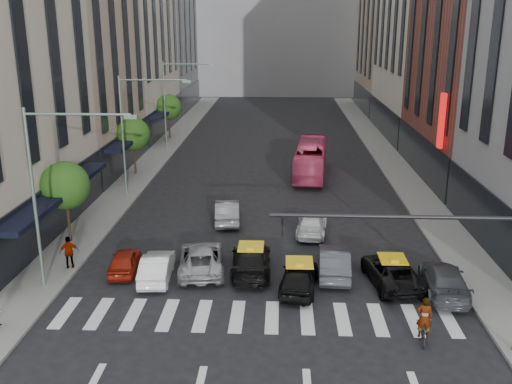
# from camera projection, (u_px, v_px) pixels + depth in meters

# --- Properties ---
(ground) EXTENTS (160.00, 160.00, 0.00)m
(ground) POSITION_uv_depth(u_px,v_px,m) (257.00, 334.00, 24.61)
(ground) COLOR black
(ground) RESTS_ON ground
(sidewalk_left) EXTENTS (3.00, 96.00, 0.15)m
(sidewalk_left) POSITION_uv_depth(u_px,v_px,m) (149.00, 163.00, 53.78)
(sidewalk_left) COLOR slate
(sidewalk_left) RESTS_ON ground
(sidewalk_right) EXTENTS (3.00, 96.00, 0.15)m
(sidewalk_right) POSITION_uv_depth(u_px,v_px,m) (395.00, 166.00, 52.80)
(sidewalk_right) COLOR slate
(sidewalk_right) RESTS_ON ground
(building_left_b) EXTENTS (8.00, 16.00, 24.00)m
(building_left_b) POSITION_uv_depth(u_px,v_px,m) (73.00, 33.00, 48.67)
(building_left_b) COLOR tan
(building_left_b) RESTS_ON ground
(building_left_d) EXTENTS (8.00, 18.00, 30.00)m
(building_left_d) POSITION_uv_depth(u_px,v_px,m) (160.00, 7.00, 83.20)
(building_left_d) COLOR gray
(building_left_d) RESTS_ON ground
(building_right_b) EXTENTS (8.00, 18.00, 26.00)m
(building_right_b) POSITION_uv_depth(u_px,v_px,m) (482.00, 21.00, 45.98)
(building_right_b) COLOR brown
(building_right_b) RESTS_ON ground
(building_right_d) EXTENTS (8.00, 18.00, 28.00)m
(building_right_d) POSITION_uv_depth(u_px,v_px,m) (394.00, 14.00, 82.05)
(building_right_d) COLOR tan
(building_right_d) RESTS_ON ground
(tree_near) EXTENTS (2.88, 2.88, 4.95)m
(tree_near) POSITION_uv_depth(u_px,v_px,m) (65.00, 186.00, 33.63)
(tree_near) COLOR black
(tree_near) RESTS_ON sidewalk_left
(tree_mid) EXTENTS (2.88, 2.88, 4.95)m
(tree_mid) POSITION_uv_depth(u_px,v_px,m) (133.00, 134.00, 48.94)
(tree_mid) COLOR black
(tree_mid) RESTS_ON sidewalk_left
(tree_far) EXTENTS (2.88, 2.88, 4.95)m
(tree_far) POSITION_uv_depth(u_px,v_px,m) (169.00, 107.00, 64.24)
(tree_far) COLOR black
(tree_far) RESTS_ON sidewalk_left
(streetlamp_near) EXTENTS (5.38, 0.25, 9.00)m
(streetlamp_near) POSITION_uv_depth(u_px,v_px,m) (51.00, 176.00, 27.16)
(streetlamp_near) COLOR gray
(streetlamp_near) RESTS_ON sidewalk_left
(streetlamp_mid) EXTENTS (5.38, 0.25, 9.00)m
(streetlamp_mid) POSITION_uv_depth(u_px,v_px,m) (134.00, 120.00, 42.47)
(streetlamp_mid) COLOR gray
(streetlamp_mid) RESTS_ON sidewalk_left
(streetlamp_far) EXTENTS (5.38, 0.25, 9.00)m
(streetlamp_far) POSITION_uv_depth(u_px,v_px,m) (174.00, 94.00, 57.78)
(streetlamp_far) COLOR gray
(streetlamp_far) RESTS_ON sidewalk_left
(traffic_signal) EXTENTS (10.10, 0.20, 6.00)m
(traffic_signal) POSITION_uv_depth(u_px,v_px,m) (455.00, 250.00, 22.04)
(traffic_signal) COLOR black
(traffic_signal) RESTS_ON ground
(liberty_sign) EXTENTS (0.30, 0.70, 4.00)m
(liberty_sign) POSITION_uv_depth(u_px,v_px,m) (442.00, 121.00, 41.48)
(liberty_sign) COLOR red
(liberty_sign) RESTS_ON ground
(car_red) EXTENTS (1.79, 3.73, 1.23)m
(car_red) POSITION_uv_depth(u_px,v_px,m) (125.00, 261.00, 30.58)
(car_red) COLOR maroon
(car_red) RESTS_ON ground
(car_white_front) EXTENTS (1.72, 4.25, 1.37)m
(car_white_front) POSITION_uv_depth(u_px,v_px,m) (157.00, 267.00, 29.70)
(car_white_front) COLOR white
(car_white_front) RESTS_ON ground
(car_silver) EXTENTS (3.04, 5.44, 1.44)m
(car_silver) POSITION_uv_depth(u_px,v_px,m) (201.00, 258.00, 30.69)
(car_silver) COLOR #A4A5AA
(car_silver) RESTS_ON ground
(taxi_left) EXTENTS (2.23, 5.18, 1.49)m
(taxi_left) POSITION_uv_depth(u_px,v_px,m) (251.00, 260.00, 30.43)
(taxi_left) COLOR black
(taxi_left) RESTS_ON ground
(taxi_center) EXTENTS (2.29, 4.53, 1.48)m
(taxi_center) POSITION_uv_depth(u_px,v_px,m) (299.00, 276.00, 28.46)
(taxi_center) COLOR black
(taxi_center) RESTS_ON ground
(car_grey_mid) EXTENTS (1.85, 4.63, 1.50)m
(car_grey_mid) POSITION_uv_depth(u_px,v_px,m) (334.00, 262.00, 30.18)
(car_grey_mid) COLOR #3F4247
(car_grey_mid) RESTS_ON ground
(taxi_right) EXTENTS (2.92, 5.18, 1.37)m
(taxi_right) POSITION_uv_depth(u_px,v_px,m) (392.00, 271.00, 29.15)
(taxi_right) COLOR black
(taxi_right) RESTS_ON ground
(car_grey_curb) EXTENTS (2.47, 5.10, 1.43)m
(car_grey_curb) POSITION_uv_depth(u_px,v_px,m) (444.00, 280.00, 28.11)
(car_grey_curb) COLOR #44464C
(car_grey_curb) RESTS_ON ground
(car_row2_left) EXTENTS (2.00, 4.64, 1.49)m
(car_row2_left) POSITION_uv_depth(u_px,v_px,m) (227.00, 211.00, 38.18)
(car_row2_left) COLOR gray
(car_row2_left) RESTS_ON ground
(car_row2_right) EXTENTS (2.25, 4.52, 1.26)m
(car_row2_right) POSITION_uv_depth(u_px,v_px,m) (312.00, 224.00, 36.04)
(car_row2_right) COLOR white
(car_row2_right) RESTS_ON ground
(bus) EXTENTS (3.42, 10.56, 2.89)m
(bus) POSITION_uv_depth(u_px,v_px,m) (311.00, 159.00, 49.56)
(bus) COLOR #CA3B65
(bus) RESTS_ON ground
(motorcycle) EXTENTS (0.78, 1.59, 0.80)m
(motorcycle) POSITION_uv_depth(u_px,v_px,m) (423.00, 334.00, 23.89)
(motorcycle) COLOR black
(motorcycle) RESTS_ON ground
(rider) EXTENTS (0.73, 0.54, 1.82)m
(rider) POSITION_uv_depth(u_px,v_px,m) (426.00, 305.00, 23.51)
(rider) COLOR gray
(rider) RESTS_ON motorcycle
(pedestrian_far) EXTENTS (1.14, 0.75, 1.80)m
(pedestrian_far) POSITION_uv_depth(u_px,v_px,m) (69.00, 252.00, 30.63)
(pedestrian_far) COLOR gray
(pedestrian_far) RESTS_ON sidewalk_left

